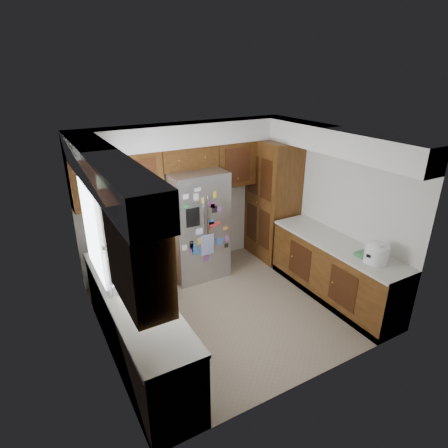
% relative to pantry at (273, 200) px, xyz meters
% --- Properties ---
extents(floor, '(3.60, 3.60, 0.00)m').
position_rel_pantry_xyz_m(floor, '(-1.50, -1.15, -1.07)').
color(floor, gray).
rests_on(floor, ground).
extents(room_shell, '(3.64, 3.24, 2.52)m').
position_rel_pantry_xyz_m(room_shell, '(-1.61, -0.79, 0.75)').
color(room_shell, silver).
rests_on(room_shell, ground).
extents(left_counter_run, '(1.36, 3.20, 0.92)m').
position_rel_pantry_xyz_m(left_counter_run, '(-2.86, -1.12, -0.65)').
color(left_counter_run, '#3B240B').
rests_on(left_counter_run, ground).
extents(right_counter_run, '(0.63, 2.25, 0.92)m').
position_rel_pantry_xyz_m(right_counter_run, '(0.00, -1.62, -0.65)').
color(right_counter_run, '#3B240B').
rests_on(right_counter_run, ground).
extents(pantry, '(0.60, 0.90, 2.15)m').
position_rel_pantry_xyz_m(pantry, '(0.00, 0.00, 0.00)').
color(pantry, '#3B240B').
rests_on(pantry, ground).
extents(fridge, '(0.90, 0.79, 1.80)m').
position_rel_pantry_xyz_m(fridge, '(-1.50, 0.05, -0.17)').
color(fridge, gray).
rests_on(fridge, ground).
extents(bridge_cabinet, '(0.96, 0.34, 0.35)m').
position_rel_pantry_xyz_m(bridge_cabinet, '(-1.50, 0.28, 0.90)').
color(bridge_cabinet, '#3B240B').
rests_on(bridge_cabinet, fridge).
extents(fridge_top_items, '(0.73, 0.32, 0.28)m').
position_rel_pantry_xyz_m(fridge_top_items, '(-1.64, 0.23, 1.21)').
color(fridge_top_items, '#165BB3').
rests_on(fridge_top_items, bridge_cabinet).
extents(sink_assembly, '(0.52, 0.73, 0.37)m').
position_rel_pantry_xyz_m(sink_assembly, '(-3.00, -1.05, -0.09)').
color(sink_assembly, white).
rests_on(sink_assembly, left_counter_run).
extents(left_counter_clutter, '(0.40, 0.86, 0.38)m').
position_rel_pantry_xyz_m(left_counter_clutter, '(-2.97, -0.33, -0.02)').
color(left_counter_clutter, black).
rests_on(left_counter_clutter, left_counter_run).
extents(rice_cooker, '(0.32, 0.31, 0.28)m').
position_rel_pantry_xyz_m(rice_cooker, '(-0.00, -2.29, -0.01)').
color(rice_cooker, white).
rests_on(rice_cooker, right_counter_run).
extents(paper_towel, '(0.12, 0.12, 0.28)m').
position_rel_pantry_xyz_m(paper_towel, '(-0.03, -2.33, -0.02)').
color(paper_towel, white).
rests_on(paper_towel, right_counter_run).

